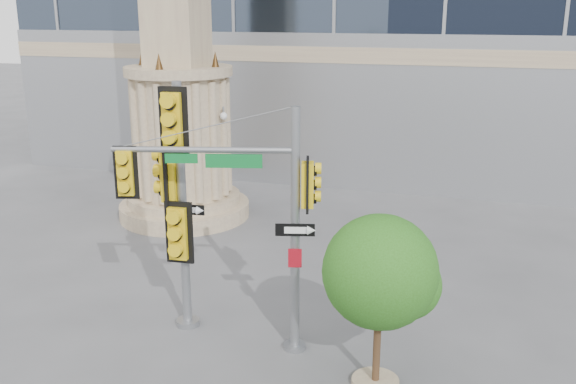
# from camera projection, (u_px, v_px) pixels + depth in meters

# --- Properties ---
(monument) EXTENTS (4.40, 4.40, 16.60)m
(monument) POSITION_uv_depth(u_px,v_px,m) (178.00, 53.00, 20.58)
(monument) COLOR tan
(monument) RESTS_ON ground
(main_signal_pole) EXTENTS (3.90, 1.33, 5.12)m
(main_signal_pole) POSITION_uv_depth(u_px,v_px,m) (249.00, 204.00, 12.68)
(main_signal_pole) COLOR slate
(main_signal_pole) RESTS_ON ground
(secondary_signal_pole) EXTENTS (0.96, 0.71, 5.48)m
(secondary_signal_pole) POSITION_uv_depth(u_px,v_px,m) (177.00, 189.00, 13.54)
(secondary_signal_pole) COLOR slate
(secondary_signal_pole) RESTS_ON ground
(street_tree) EXTENTS (2.17, 2.12, 3.38)m
(street_tree) POSITION_uv_depth(u_px,v_px,m) (382.00, 276.00, 11.63)
(street_tree) COLOR tan
(street_tree) RESTS_ON ground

